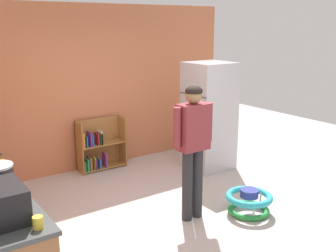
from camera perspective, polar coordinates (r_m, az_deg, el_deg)
The scene contains 9 objects.
ground_plane at distance 5.27m, azimuth 1.09°, elevation -12.56°, with size 12.00×12.00×0.00m, color #BCADA7.
back_wall at distance 6.80m, azimuth -10.57°, elevation 5.32°, with size 5.20×0.06×2.70m, color #C37049.
refrigerator at distance 6.71m, azimuth 5.81°, elevation 1.38°, with size 0.73×0.68×1.78m.
bookshelf at distance 6.84m, azimuth -9.87°, elevation -3.04°, with size 0.80×0.28×0.85m.
standing_person at distance 4.86m, azimuth 3.57°, elevation -2.07°, with size 0.57×0.22×1.68m.
baby_walker at distance 5.38m, azimuth 11.36°, elevation -10.39°, with size 0.60×0.60×0.32m.
microwave at distance 3.41m, azimuth -22.71°, elevation -10.05°, with size 0.37×0.48×0.28m.
amber_bottle at distance 4.32m, azimuth -22.48°, elevation -5.47°, with size 0.07×0.07×0.25m.
yellow_cup at distance 3.22m, azimuth -17.90°, elevation -12.84°, with size 0.08×0.08×0.10m, color yellow.
Camera 1 is at (-2.79, -3.79, 2.38)m, focal length 43.13 mm.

